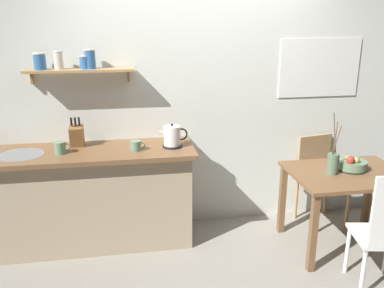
% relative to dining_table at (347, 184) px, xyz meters
% --- Properties ---
extents(ground_plane, '(14.00, 14.00, 0.00)m').
position_rel_dining_table_xyz_m(ground_plane, '(-1.24, 0.11, -0.62)').
color(ground_plane, gray).
extents(back_wall, '(6.80, 0.11, 2.70)m').
position_rel_dining_table_xyz_m(back_wall, '(-1.04, 0.76, 0.73)').
color(back_wall, silver).
rests_on(back_wall, ground_plane).
extents(kitchen_counter, '(1.83, 0.63, 0.93)m').
position_rel_dining_table_xyz_m(kitchen_counter, '(-2.24, 0.43, -0.15)').
color(kitchen_counter, tan).
rests_on(kitchen_counter, ground_plane).
extents(wall_shelf, '(0.94, 0.20, 0.30)m').
position_rel_dining_table_xyz_m(wall_shelf, '(-2.35, 0.61, 1.03)').
color(wall_shelf, tan).
extents(dining_table, '(1.01, 0.77, 0.73)m').
position_rel_dining_table_xyz_m(dining_table, '(0.00, 0.00, 0.00)').
color(dining_table, brown).
rests_on(dining_table, ground_plane).
extents(dining_chair_far, '(0.51, 0.48, 0.89)m').
position_rel_dining_table_xyz_m(dining_chair_far, '(0.01, 0.53, -0.12)').
color(dining_chair_far, tan).
rests_on(dining_chair_far, ground_plane).
extents(fruit_bowl, '(0.26, 0.26, 0.15)m').
position_rel_dining_table_xyz_m(fruit_bowl, '(0.06, 0.05, 0.17)').
color(fruit_bowl, slate).
rests_on(fruit_bowl, dining_table).
extents(twig_vase, '(0.10, 0.10, 0.55)m').
position_rel_dining_table_xyz_m(twig_vase, '(-0.16, -0.01, 0.21)').
color(twig_vase, '#567056').
rests_on(twig_vase, dining_table).
extents(electric_kettle, '(0.25, 0.17, 0.22)m').
position_rel_dining_table_xyz_m(electric_kettle, '(-1.52, 0.39, 0.40)').
color(electric_kettle, black).
rests_on(electric_kettle, kitchen_counter).
extents(knife_block, '(0.12, 0.16, 0.28)m').
position_rel_dining_table_xyz_m(knife_block, '(-2.36, 0.55, 0.41)').
color(knife_block, brown).
rests_on(knife_block, kitchen_counter).
extents(coffee_mug_by_sink, '(0.14, 0.09, 0.11)m').
position_rel_dining_table_xyz_m(coffee_mug_by_sink, '(-2.48, 0.36, 0.36)').
color(coffee_mug_by_sink, slate).
rests_on(coffee_mug_by_sink, kitchen_counter).
extents(coffee_mug_spare, '(0.13, 0.09, 0.09)m').
position_rel_dining_table_xyz_m(coffee_mug_spare, '(-1.85, 0.34, 0.35)').
color(coffee_mug_spare, slate).
rests_on(coffee_mug_spare, kitchen_counter).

